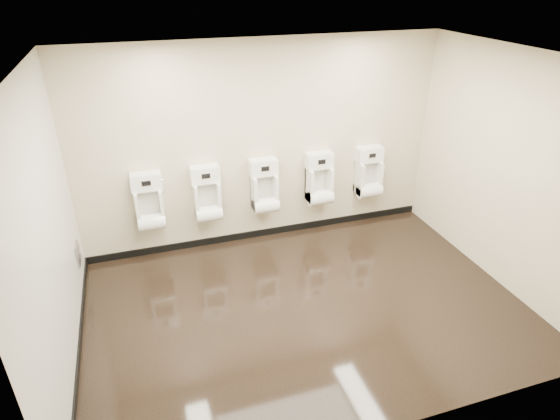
# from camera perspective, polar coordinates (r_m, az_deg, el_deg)

# --- Properties ---
(ground) EXTENTS (5.00, 3.50, 0.00)m
(ground) POSITION_cam_1_polar(r_m,az_deg,el_deg) (5.62, 3.17, -11.72)
(ground) COLOR black
(ground) RESTS_ON ground
(ceiling) EXTENTS (5.00, 3.50, 0.00)m
(ceiling) POSITION_cam_1_polar(r_m,az_deg,el_deg) (4.41, 4.15, 17.68)
(ceiling) COLOR white
(back_wall) EXTENTS (5.00, 0.02, 2.80)m
(back_wall) POSITION_cam_1_polar(r_m,az_deg,el_deg) (6.38, -2.11, 7.85)
(back_wall) COLOR #C1B598
(back_wall) RESTS_ON ground
(front_wall) EXTENTS (5.00, 0.02, 2.80)m
(front_wall) POSITION_cam_1_polar(r_m,az_deg,el_deg) (3.53, 14.04, -10.97)
(front_wall) COLOR #C1B598
(front_wall) RESTS_ON ground
(left_wall) EXTENTS (0.02, 3.50, 2.80)m
(left_wall) POSITION_cam_1_polar(r_m,az_deg,el_deg) (4.66, -26.50, -3.16)
(left_wall) COLOR #C1B598
(left_wall) RESTS_ON ground
(right_wall) EXTENTS (0.02, 3.50, 2.80)m
(right_wall) POSITION_cam_1_polar(r_m,az_deg,el_deg) (6.16, 25.92, 4.24)
(right_wall) COLOR #C1B598
(right_wall) RESTS_ON ground
(tile_overlay_left) EXTENTS (0.01, 3.50, 2.80)m
(tile_overlay_left) POSITION_cam_1_polar(r_m,az_deg,el_deg) (4.66, -26.44, -3.15)
(tile_overlay_left) COLOR silver
(tile_overlay_left) RESTS_ON ground
(skirting_back) EXTENTS (5.00, 0.02, 0.10)m
(skirting_back) POSITION_cam_1_polar(r_m,az_deg,el_deg) (6.94, -1.89, -2.73)
(skirting_back) COLOR black
(skirting_back) RESTS_ON ground
(skirting_left) EXTENTS (0.02, 3.50, 0.10)m
(skirting_left) POSITION_cam_1_polar(r_m,az_deg,el_deg) (5.41, -23.30, -15.55)
(skirting_left) COLOR black
(skirting_left) RESTS_ON ground
(access_panel) EXTENTS (0.04, 0.25, 0.25)m
(access_panel) POSITION_cam_1_polar(r_m,az_deg,el_deg) (6.12, -23.44, -4.89)
(access_panel) COLOR #9E9EA3
(access_panel) RESTS_ON left_wall
(urinal_0) EXTENTS (0.40, 0.30, 0.74)m
(urinal_0) POSITION_cam_1_polar(r_m,az_deg,el_deg) (6.29, -15.64, 0.54)
(urinal_0) COLOR silver
(urinal_0) RESTS_ON back_wall
(urinal_1) EXTENTS (0.40, 0.30, 0.74)m
(urinal_1) POSITION_cam_1_polar(r_m,az_deg,el_deg) (6.34, -8.88, 1.50)
(urinal_1) COLOR silver
(urinal_1) RESTS_ON back_wall
(urinal_2) EXTENTS (0.40, 0.30, 0.74)m
(urinal_2) POSITION_cam_1_polar(r_m,az_deg,el_deg) (6.49, -1.91, 2.47)
(urinal_2) COLOR silver
(urinal_2) RESTS_ON back_wall
(urinal_3) EXTENTS (0.40, 0.30, 0.74)m
(urinal_3) POSITION_cam_1_polar(r_m,az_deg,el_deg) (6.74, 4.83, 3.38)
(urinal_3) COLOR silver
(urinal_3) RESTS_ON back_wall
(urinal_4) EXTENTS (0.40, 0.30, 0.74)m
(urinal_4) POSITION_cam_1_polar(r_m,az_deg,el_deg) (7.06, 10.76, 4.13)
(urinal_4) COLOR silver
(urinal_4) RESTS_ON back_wall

